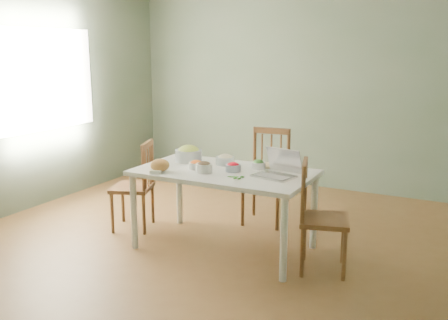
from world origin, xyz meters
The scene contains 19 objects.
floor centered at (0.00, 0.00, 0.00)m, with size 5.00×5.00×0.00m, color brown.
wall_back centered at (0.00, 2.50, 1.35)m, with size 5.00×0.00×2.70m, color slate.
wall_left centered at (-2.50, 0.00, 1.35)m, with size 0.00×5.00×2.70m, color slate.
window_left centered at (-2.48, 0.30, 1.50)m, with size 0.04×1.60×1.20m, color white.
dining_table centered at (0.11, -0.03, 0.38)m, with size 1.62×0.91×0.76m, color white, non-canonical shape.
chair_far centered at (0.18, 0.80, 0.51)m, with size 0.45×0.43×1.02m, color #4C2B14, non-canonical shape.
chair_left centered at (-0.99, 0.01, 0.47)m, with size 0.41×0.39×0.93m, color #4C2B14, non-canonical shape.
chair_right centered at (1.09, -0.07, 0.47)m, with size 0.42×0.40×0.95m, color #4C2B14, non-canonical shape.
bread_boule centered at (-0.39, -0.33, 0.82)m, with size 0.18×0.18×0.11m, color #C0803D.
butter_stick centered at (-0.38, -0.43, 0.78)m, with size 0.11×0.03×0.03m, color silver.
bowl_squash centered at (-0.38, 0.15, 0.84)m, with size 0.27×0.27×0.16m, color #CAD066, non-canonical shape.
bowl_carrot centered at (-0.14, -0.10, 0.80)m, with size 0.14×0.14×0.08m, color #D66D00, non-canonical shape.
bowl_onion centered at (0.01, 0.19, 0.81)m, with size 0.18×0.18×0.10m, color beige, non-canonical shape.
bowl_mushroom centered at (-0.02, -0.18, 0.81)m, with size 0.15×0.15×0.10m, color black, non-canonical shape.
bowl_redpep centered at (0.20, -0.02, 0.80)m, with size 0.14×0.14×0.08m, color #B90012, non-canonical shape.
bowl_broccoli centered at (0.36, 0.19, 0.80)m, with size 0.13×0.13×0.08m, color #1B501F, non-canonical shape.
flatbread centered at (0.41, 0.31, 0.77)m, with size 0.21×0.21×0.02m, color #C9B08A.
basil_bunch centered at (0.32, -0.21, 0.77)m, with size 0.18×0.18×0.02m, color #124F11, non-canonical shape.
laptop centered at (0.61, -0.04, 0.88)m, with size 0.35×0.32×0.23m, color silver, non-canonical shape.
Camera 1 is at (2.19, -4.00, 1.87)m, focal length 40.03 mm.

